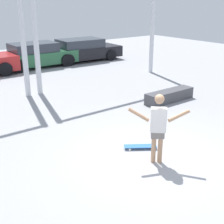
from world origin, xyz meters
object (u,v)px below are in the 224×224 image
Objects in this scene: grind_box at (169,96)px; parked_car_green at (36,55)px; skateboarder at (158,125)px; skateboard at (140,146)px; parked_car_black at (82,50)px.

parked_car_green reaches higher than grind_box.
skateboarder is 1.13m from skateboard.
skateboard is (0.16, 0.72, -0.86)m from skateboarder.
parked_car_green is (2.11, 10.59, 0.57)m from skateboard.
parked_car_black reaches higher than skateboard.
skateboarder is 2.08× the size of skateboard.
skateboarder is 0.80× the size of grind_box.
grind_box is 0.45× the size of parked_car_black.
skateboarder reaches higher than skateboard.
skateboard is 0.17× the size of parked_car_black.
skateboarder is 11.54m from parked_car_green.
grind_box reaches higher than skateboard.
skateboard is 0.18× the size of parked_car_green.
skateboarder is at bearing -140.94° from grind_box.
skateboarder is at bearing -111.69° from parked_car_black.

